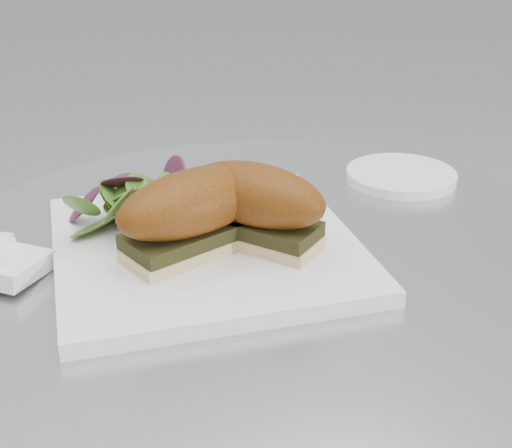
# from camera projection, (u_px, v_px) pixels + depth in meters

# --- Properties ---
(table) EXTENTS (0.70, 0.70, 0.73)m
(table) POSITION_uv_depth(u_px,v_px,m) (269.00, 443.00, 0.81)
(table) COLOR #B9BBC0
(table) RESTS_ON ground
(plate) EXTENTS (0.35, 0.35, 0.02)m
(plate) POSITION_uv_depth(u_px,v_px,m) (206.00, 247.00, 0.70)
(plate) COLOR white
(plate) RESTS_ON table
(sandwich_left) EXTENTS (0.17, 0.10, 0.08)m
(sandwich_left) POSITION_uv_depth(u_px,v_px,m) (195.00, 210.00, 0.66)
(sandwich_left) COLOR #CDBC80
(sandwich_left) RESTS_ON plate
(sandwich_right) EXTENTS (0.13, 0.16, 0.08)m
(sandwich_right) POSITION_uv_depth(u_px,v_px,m) (255.00, 203.00, 0.68)
(sandwich_right) COLOR #CDBC80
(sandwich_right) RESTS_ON plate
(salad) EXTENTS (0.12, 0.12, 0.05)m
(salad) POSITION_uv_depth(u_px,v_px,m) (123.00, 197.00, 0.73)
(salad) COLOR #537C28
(salad) RESTS_ON plate
(saucer) EXTENTS (0.14, 0.14, 0.01)m
(saucer) POSITION_uv_depth(u_px,v_px,m) (401.00, 176.00, 0.88)
(saucer) COLOR white
(saucer) RESTS_ON table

